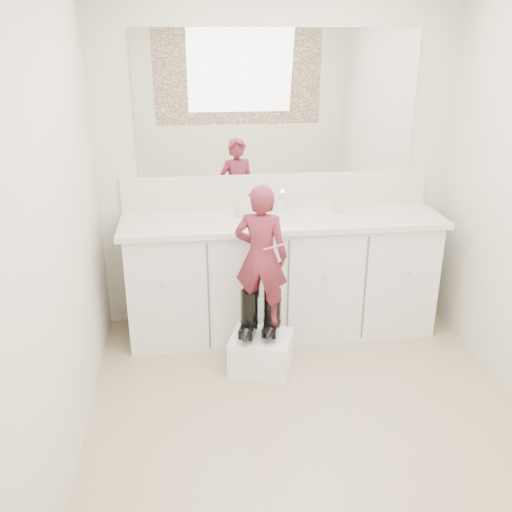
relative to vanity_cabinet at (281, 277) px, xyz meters
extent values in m
plane|color=#887859|center=(0.00, -1.23, -0.42)|extent=(3.00, 3.00, 0.00)
plane|color=beige|center=(0.00, 0.27, 0.77)|extent=(2.60, 0.00, 2.60)
plane|color=beige|center=(0.00, -2.73, 0.77)|extent=(2.60, 0.00, 2.60)
plane|color=beige|center=(-1.30, -1.23, 0.78)|extent=(0.00, 3.00, 3.00)
cube|color=silver|center=(0.00, 0.00, 0.00)|extent=(2.20, 0.55, 0.85)
cube|color=beige|center=(0.00, -0.01, 0.45)|extent=(2.28, 0.58, 0.04)
cube|color=beige|center=(0.00, 0.26, 0.59)|extent=(2.28, 0.03, 0.25)
cube|color=white|center=(0.00, 0.26, 1.22)|extent=(2.00, 0.02, 1.00)
cube|color=#472819|center=(0.00, -2.71, 1.22)|extent=(2.00, 0.01, 1.20)
cylinder|color=silver|center=(0.00, 0.15, 0.52)|extent=(0.08, 0.08, 0.10)
imported|color=beige|center=(0.42, 0.07, 0.51)|extent=(0.09, 0.09, 0.08)
imported|color=silver|center=(-0.27, 0.06, 0.56)|extent=(0.10, 0.10, 0.19)
cube|color=white|center=(-0.22, -0.54, -0.30)|extent=(0.47, 0.43, 0.25)
imported|color=#9B2F45|center=(-0.22, -0.52, 0.38)|extent=(0.39, 0.31, 0.92)
cylinder|color=#EE5C90|center=(-0.15, -0.60, 0.47)|extent=(0.13, 0.05, 0.06)
camera|label=1|loc=(-0.67, -3.80, 1.70)|focal=40.00mm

